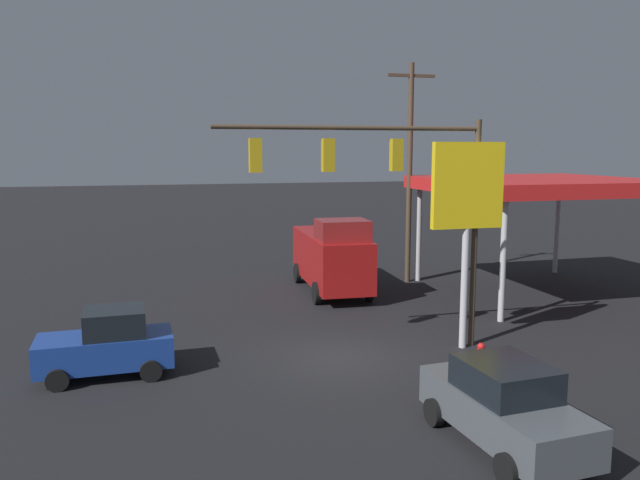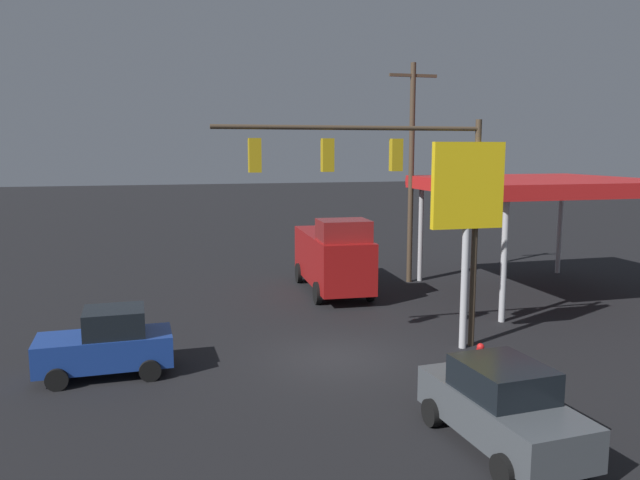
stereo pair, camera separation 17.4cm
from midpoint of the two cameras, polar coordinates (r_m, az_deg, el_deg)
ground_plane at (r=20.20m, az=1.25°, el=-10.62°), size 200.00×200.00×0.00m
traffic_signal_assembly at (r=19.62m, az=5.80°, el=5.55°), size 8.61×0.43×7.49m
utility_pole at (r=30.79m, az=8.03°, el=6.46°), size 2.40×0.26×10.62m
gas_station_canopy at (r=29.69m, az=19.08°, el=4.68°), size 9.14×8.99×5.26m
price_sign at (r=20.65m, az=13.09°, el=3.84°), size 2.45×0.27×6.78m
hatchback_crossing at (r=19.39m, az=-19.09°, el=-8.97°), size 3.85×2.06×1.97m
delivery_truck at (r=28.56m, az=0.91°, el=-1.47°), size 2.78×6.89×3.58m
sedan_waiting at (r=14.79m, az=16.13°, el=-14.31°), size 2.32×4.52×1.93m
fire_hydrant at (r=19.38m, az=14.23°, el=-10.35°), size 0.24×0.24×0.88m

